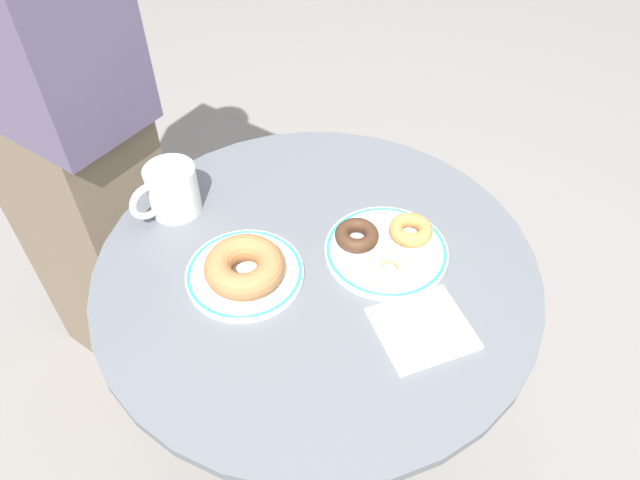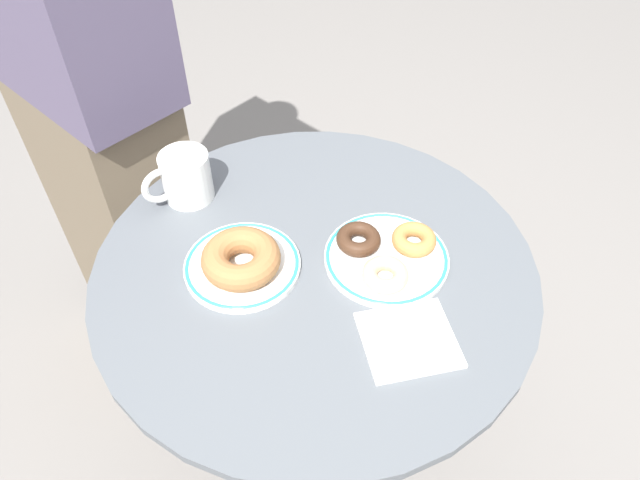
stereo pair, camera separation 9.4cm
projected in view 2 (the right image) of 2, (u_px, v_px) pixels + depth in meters
The scene contains 11 objects.
ground_plane at pixel (317, 462), 1.53m from camera, with size 7.00×7.00×0.02m, color gray.
cafe_table at pixel (315, 335), 1.11m from camera, with size 0.73×0.73×0.77m.
plate_left at pixel (242, 265), 0.96m from camera, with size 0.19×0.19×0.01m.
plate_right at pixel (386, 258), 0.97m from camera, with size 0.20×0.20×0.01m.
donut_cinnamon at pixel (241, 258), 0.93m from camera, with size 0.13×0.13×0.04m, color #A36B3D.
donut_old_fashioned at pixel (414, 239), 0.97m from camera, with size 0.07×0.07×0.02m, color #BC7F42.
donut_chocolate at pixel (358, 239), 0.97m from camera, with size 0.07×0.07×0.02m, color #422819.
donut_glazed at pixel (385, 275), 0.92m from camera, with size 0.07×0.07×0.02m, color #E0B789.
paper_napkin at pixel (408, 340), 0.86m from camera, with size 0.13×0.12×0.01m, color white.
coffee_mug at pixel (185, 177), 1.05m from camera, with size 0.13×0.09×0.09m.
person_figure at pixel (92, 108), 1.27m from camera, with size 0.34×0.47×1.58m.
Camera 2 is at (-0.30, -0.56, 1.49)m, focal length 33.22 mm.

